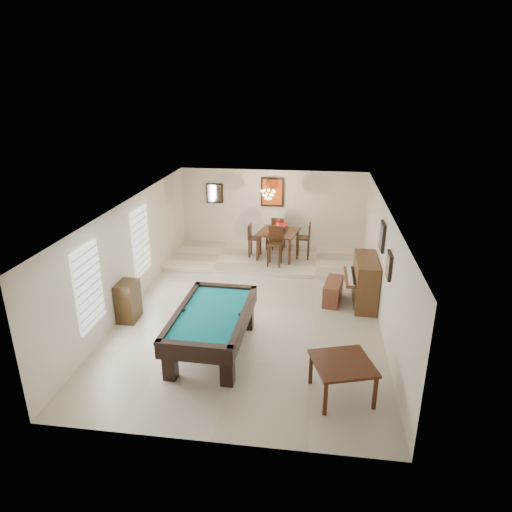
% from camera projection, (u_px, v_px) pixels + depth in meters
% --- Properties ---
extents(ground_plane, '(6.00, 9.00, 0.02)m').
position_uv_depth(ground_plane, '(253.00, 309.00, 11.20)').
color(ground_plane, beige).
extents(wall_back, '(6.00, 0.04, 2.60)m').
position_uv_depth(wall_back, '(272.00, 210.00, 14.90)').
color(wall_back, silver).
rests_on(wall_back, ground_plane).
extents(wall_front, '(6.00, 0.04, 2.60)m').
position_uv_depth(wall_front, '(208.00, 371.00, 6.57)').
color(wall_front, silver).
rests_on(wall_front, ground_plane).
extents(wall_left, '(0.04, 9.00, 2.60)m').
position_uv_depth(wall_left, '(131.00, 253.00, 11.12)').
color(wall_left, silver).
rests_on(wall_left, ground_plane).
extents(wall_right, '(0.04, 9.00, 2.60)m').
position_uv_depth(wall_right, '(383.00, 266.00, 10.35)').
color(wall_right, silver).
rests_on(wall_right, ground_plane).
extents(ceiling, '(6.00, 9.00, 0.04)m').
position_uv_depth(ceiling, '(252.00, 205.00, 10.27)').
color(ceiling, white).
rests_on(ceiling, wall_back).
extents(dining_step, '(6.00, 2.50, 0.12)m').
position_uv_depth(dining_step, '(268.00, 259.00, 14.18)').
color(dining_step, beige).
rests_on(dining_step, ground_plane).
extents(window_left_front, '(0.06, 1.00, 1.70)m').
position_uv_depth(window_left_front, '(89.00, 287.00, 9.04)').
color(window_left_front, white).
rests_on(window_left_front, wall_left).
extents(window_left_rear, '(0.06, 1.00, 1.70)m').
position_uv_depth(window_left_rear, '(141.00, 241.00, 11.63)').
color(window_left_rear, white).
rests_on(window_left_rear, wall_left).
extents(pool_table, '(1.48, 2.65, 0.87)m').
position_uv_depth(pool_table, '(212.00, 332.00, 9.28)').
color(pool_table, black).
rests_on(pool_table, ground_plane).
extents(square_table, '(1.25, 1.25, 0.69)m').
position_uv_depth(square_table, '(342.00, 379.00, 7.96)').
color(square_table, '#34180D').
rests_on(square_table, ground_plane).
extents(upright_piano, '(0.81, 1.44, 1.20)m').
position_uv_depth(upright_piano, '(359.00, 281.00, 11.24)').
color(upright_piano, brown).
rests_on(upright_piano, ground_plane).
extents(piano_bench, '(0.54, 1.04, 0.55)m').
position_uv_depth(piano_bench, '(333.00, 291.00, 11.46)').
color(piano_bench, brown).
rests_on(piano_bench, ground_plane).
extents(apothecary_chest, '(0.41, 0.62, 0.93)m').
position_uv_depth(apothecary_chest, '(128.00, 301.00, 10.52)').
color(apothecary_chest, black).
rests_on(apothecary_chest, ground_plane).
extents(dining_table, '(1.33, 1.33, 0.95)m').
position_uv_depth(dining_table, '(278.00, 242.00, 14.02)').
color(dining_table, black).
rests_on(dining_table, dining_step).
extents(flower_vase, '(0.18, 0.18, 0.27)m').
position_uv_depth(flower_vase, '(278.00, 223.00, 13.80)').
color(flower_vase, '#A60E1A').
rests_on(flower_vase, dining_table).
extents(dining_chair_south, '(0.46, 0.46, 1.15)m').
position_uv_depth(dining_chair_south, '(275.00, 247.00, 13.33)').
color(dining_chair_south, black).
rests_on(dining_chair_south, dining_step).
extents(dining_chair_north, '(0.45, 0.45, 1.08)m').
position_uv_depth(dining_chair_north, '(279.00, 233.00, 14.66)').
color(dining_chair_north, black).
rests_on(dining_chair_north, dining_step).
extents(dining_chair_west, '(0.40, 0.40, 1.01)m').
position_uv_depth(dining_chair_west, '(255.00, 241.00, 14.06)').
color(dining_chair_west, black).
rests_on(dining_chair_west, dining_step).
extents(dining_chair_east, '(0.43, 0.43, 1.11)m').
position_uv_depth(dining_chair_east, '(303.00, 241.00, 13.91)').
color(dining_chair_east, black).
rests_on(dining_chair_east, dining_step).
extents(chandelier, '(0.44, 0.44, 0.60)m').
position_uv_depth(chandelier, '(268.00, 191.00, 13.37)').
color(chandelier, '#FFE5B2').
rests_on(chandelier, ceiling).
extents(back_painting, '(0.75, 0.06, 0.95)m').
position_uv_depth(back_painting, '(272.00, 192.00, 14.65)').
color(back_painting, '#D84C14').
rests_on(back_painting, wall_back).
extents(back_mirror, '(0.55, 0.06, 0.65)m').
position_uv_depth(back_mirror, '(215.00, 193.00, 14.93)').
color(back_mirror, white).
rests_on(back_mirror, wall_back).
extents(right_picture_upper, '(0.06, 0.55, 0.65)m').
position_uv_depth(right_picture_upper, '(382.00, 236.00, 10.42)').
color(right_picture_upper, slate).
rests_on(right_picture_upper, wall_right).
extents(right_picture_lower, '(0.06, 0.45, 0.55)m').
position_uv_depth(right_picture_lower, '(389.00, 265.00, 9.28)').
color(right_picture_lower, gray).
rests_on(right_picture_lower, wall_right).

